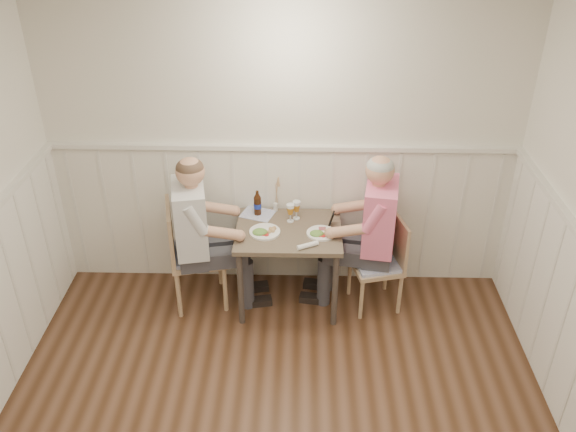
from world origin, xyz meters
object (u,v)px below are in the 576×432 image
object	(u,v)px
chair_right	(382,260)
grass_vase	(275,195)
man_in_pink	(372,244)
chair_left	(190,251)
beer_bottle	(258,204)
dining_table	(289,240)
diner_cream	(198,246)

from	to	relation	value
chair_right	grass_vase	world-z (taller)	grass_vase
chair_right	man_in_pink	distance (m)	0.17
chair_right	chair_left	size ratio (longest dim) A/B	0.87
chair_left	beer_bottle	size ratio (longest dim) A/B	4.24
chair_left	grass_vase	size ratio (longest dim) A/B	2.81
chair_right	grass_vase	size ratio (longest dim) A/B	2.45
chair_right	dining_table	bearing A→B (deg)	179.82
chair_right	chair_left	bearing A→B (deg)	-179.76
dining_table	beer_bottle	bearing A→B (deg)	138.78
dining_table	grass_vase	world-z (taller)	grass_vase
chair_left	grass_vase	distance (m)	0.87
dining_table	diner_cream	distance (m)	0.76
chair_left	grass_vase	bearing A→B (deg)	24.03
dining_table	chair_left	world-z (taller)	chair_left
chair_right	man_in_pink	world-z (taller)	man_in_pink
chair_left	beer_bottle	world-z (taller)	beer_bottle
diner_cream	beer_bottle	bearing A→B (deg)	30.97
beer_bottle	chair_left	bearing A→B (deg)	-156.26
chair_left	man_in_pink	distance (m)	1.54
dining_table	grass_vase	size ratio (longest dim) A/B	2.53
chair_left	diner_cream	world-z (taller)	diner_cream
dining_table	man_in_pink	distance (m)	0.71
diner_cream	man_in_pink	bearing A→B (deg)	2.72
dining_table	man_in_pink	world-z (taller)	man_in_pink
dining_table	grass_vase	bearing A→B (deg)	111.25
chair_right	beer_bottle	distance (m)	1.17
chair_left	beer_bottle	xyz separation A→B (m)	(0.56, 0.25, 0.32)
beer_bottle	grass_vase	bearing A→B (deg)	25.11
man_in_pink	diner_cream	bearing A→B (deg)	-177.28
chair_right	man_in_pink	size ratio (longest dim) A/B	0.59
chair_left	diner_cream	distance (m)	0.12
chair_left	man_in_pink	size ratio (longest dim) A/B	0.68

